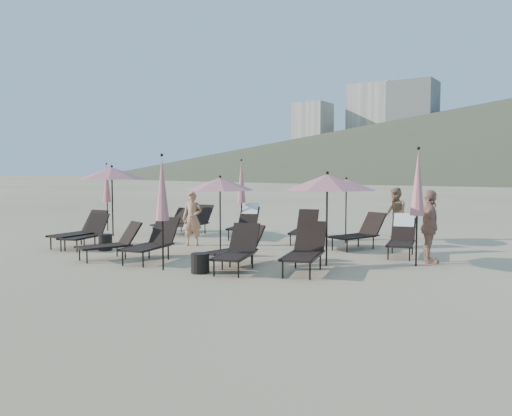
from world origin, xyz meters
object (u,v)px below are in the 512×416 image
Objects in this scene: lounger_12 at (237,247)px; lounger_11 at (402,236)px; lounger_0 at (81,230)px; lounger_7 at (194,221)px; lounger_3 at (152,242)px; beachgoer_a at (192,219)px; side_table_0 at (105,242)px; umbrella_closed_0 at (162,189)px; umbrella_open_3 at (346,185)px; umbrella_closed_3 at (241,182)px; umbrella_open_1 at (220,184)px; umbrella_closed_1 at (418,183)px; beachgoer_c at (430,227)px; lounger_9 at (305,228)px; beachgoer_b at (395,214)px; umbrella_open_0 at (112,173)px; lounger_6 at (172,221)px; lounger_2 at (112,242)px; umbrella_closed_2 at (107,184)px; side_table_1 at (200,263)px; umbrella_open_2 at (327,182)px; lounger_4 at (238,249)px; lounger_1 at (86,233)px; lounger_8 at (245,221)px; lounger_5 at (305,249)px.

lounger_11 is at bearing 58.96° from lounger_12.
lounger_7 is at bearing 71.92° from lounger_0.
beachgoer_a reaches higher than lounger_3.
umbrella_closed_0 is at bearing -18.56° from side_table_0.
umbrella_closed_3 is at bearing -174.63° from umbrella_open_3.
umbrella_open_1 is 5.32m from umbrella_closed_1.
lounger_0 is 9.70m from beachgoer_c.
lounger_11 is 6.37m from umbrella_closed_0.
lounger_9 is 3.06m from beachgoer_b.
lounger_11 is 9.77m from umbrella_open_0.
umbrella_closed_3 reaches higher than beachgoer_a.
lounger_3 reaches higher than lounger_6.
umbrella_closed_0 reaches higher than lounger_0.
beachgoer_c is (6.75, 3.88, 0.46)m from lounger_2.
umbrella_closed_2 is 9.08m from side_table_1.
side_table_0 is 0.28× the size of beachgoer_a.
umbrella_open_3 is 0.77× the size of umbrella_closed_3.
umbrella_open_0 is at bearing 176.32° from lounger_11.
umbrella_open_2 is at bearing 12.97° from side_table_0.
lounger_6 is at bearing 126.01° from lounger_4.
side_table_1 is at bearing -27.38° from lounger_1.
lounger_7 is 0.90× the size of umbrella_open_3.
beachgoer_c is (1.88, 1.69, -1.06)m from umbrella_open_2.
umbrella_closed_0 is 0.94× the size of umbrella_closed_1.
umbrella_closed_1 is at bearing -42.34° from umbrella_open_3.
lounger_11 is (5.50, -0.60, -0.03)m from lounger_8.
lounger_8 reaches higher than side_table_0.
lounger_1 is at bearing -150.75° from umbrella_open_1.
lounger_12 is 3.80× the size of side_table_1.
lounger_7 is at bearing 170.34° from lounger_8.
umbrella_closed_1 is 1.20m from beachgoer_c.
side_table_0 is (-4.71, 0.17, -0.23)m from lounger_4.
lounger_5 is at bearing -95.46° from umbrella_open_2.
lounger_2 is 5.23m from lounger_7.
lounger_0 is 7.26m from lounger_5.
lounger_1 is 0.91× the size of lounger_5.
lounger_5 is at bearing -12.87° from lounger_1.
lounger_8 is (2.41, 4.49, 0.09)m from lounger_1.
lounger_9 is at bearing 49.81° from side_table_0.
beachgoer_b is at bearing 21.12° from umbrella_closed_3.
umbrella_open_3 is (-2.19, 1.33, 1.29)m from lounger_11.
lounger_4 is at bearing -45.05° from lounger_12.
lounger_8 is at bearing 70.70° from side_table_0.
umbrella_open_0 is at bearing 149.17° from beachgoer_a.
lounger_5 is at bearing 38.77° from side_table_1.
lounger_3 is 5.35m from lounger_7.
side_table_0 is at bearing 86.36° from beachgoer_c.
side_table_1 is at bearing -82.21° from lounger_8.
umbrella_closed_0 reaches higher than lounger_4.
beachgoer_b is at bearing 55.17° from umbrella_open_1.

